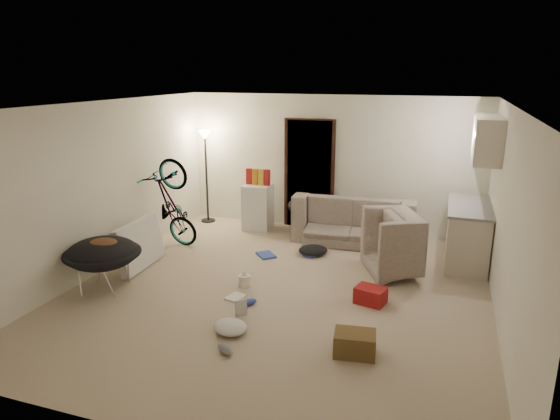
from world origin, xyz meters
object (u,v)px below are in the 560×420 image
(bicycle, at_px, (173,223))
(floor_lamp, at_px, (206,157))
(kitchen_counter, at_px, (467,235))
(drink_case_b, at_px, (371,295))
(tv_box, at_px, (140,244))
(mini_fridge, at_px, (258,207))
(sofa, at_px, (354,223))
(drink_case_a, at_px, (355,343))
(saucer_chair, at_px, (103,260))
(armchair, at_px, (414,250))
(juicer, at_px, (244,280))

(bicycle, bearing_deg, floor_lamp, 9.91)
(kitchen_counter, distance_m, drink_case_b, 2.32)
(floor_lamp, bearing_deg, tv_box, -87.70)
(mini_fridge, height_order, drink_case_b, mini_fridge)
(sofa, height_order, drink_case_a, sofa)
(floor_lamp, relative_size, saucer_chair, 1.75)
(armchair, bearing_deg, bicycle, 68.06)
(sofa, bearing_deg, saucer_chair, 44.96)
(drink_case_b, bearing_deg, tv_box, -168.24)
(kitchen_counter, relative_size, mini_fridge, 1.76)
(floor_lamp, bearing_deg, sofa, -3.85)
(armchair, relative_size, mini_fridge, 1.23)
(juicer, bearing_deg, bicycle, 147.14)
(bicycle, height_order, mini_fridge, bicycle)
(drink_case_a, bearing_deg, tv_box, 150.67)
(kitchen_counter, relative_size, saucer_chair, 1.45)
(bicycle, xyz_separation_m, juicer, (1.80, -1.16, -0.32))
(drink_case_a, bearing_deg, bicycle, 138.37)
(mini_fridge, distance_m, drink_case_b, 3.59)
(kitchen_counter, relative_size, bicycle, 0.95)
(juicer, bearing_deg, mini_fridge, 107.03)
(bicycle, distance_m, mini_fridge, 1.73)
(bicycle, distance_m, tv_box, 0.98)
(kitchen_counter, xyz_separation_m, tv_box, (-4.73, -1.84, -0.08))
(armchair, height_order, tv_box, tv_box)
(drink_case_a, xyz_separation_m, juicer, (-1.77, 1.22, -0.03))
(sofa, xyz_separation_m, drink_case_a, (0.70, -3.69, -0.18))
(floor_lamp, distance_m, sofa, 3.14)
(sofa, xyz_separation_m, juicer, (-1.07, -2.47, -0.21))
(floor_lamp, height_order, juicer, floor_lamp)
(floor_lamp, height_order, drink_case_a, floor_lamp)
(floor_lamp, relative_size, armchair, 1.73)
(armchair, distance_m, bicycle, 3.99)
(floor_lamp, bearing_deg, drink_case_a, -46.64)
(tv_box, bearing_deg, sofa, 36.28)
(kitchen_counter, xyz_separation_m, sofa, (-1.86, 0.45, -0.13))
(armchair, relative_size, tv_box, 0.97)
(drink_case_a, distance_m, juicer, 2.15)
(mini_fridge, bearing_deg, kitchen_counter, -11.76)
(sofa, bearing_deg, mini_fridge, -6.21)
(floor_lamp, relative_size, tv_box, 1.67)
(mini_fridge, bearing_deg, juicer, -76.32)
(drink_case_b, relative_size, juicer, 1.56)
(sofa, bearing_deg, bicycle, 21.40)
(tv_box, bearing_deg, armchair, 13.37)
(drink_case_b, bearing_deg, juicer, -164.47)
(juicer, bearing_deg, floor_lamp, 125.40)
(tv_box, bearing_deg, bicycle, 87.68)
(kitchen_counter, bearing_deg, armchair, -135.93)
(drink_case_b, bearing_deg, sofa, 119.41)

